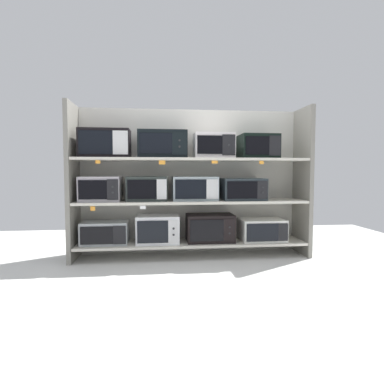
{
  "coord_description": "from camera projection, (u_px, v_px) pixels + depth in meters",
  "views": [
    {
      "loc": [
        -0.41,
        -3.84,
        1.03
      ],
      "look_at": [
        0.0,
        0.0,
        0.79
      ],
      "focal_mm": 30.06,
      "sensor_mm": 36.0,
      "label": 1
    }
  ],
  "objects": [
    {
      "name": "ground",
      "position": [
        204.0,
        286.0,
        2.93
      ],
      "size": [
        6.73,
        6.0,
        0.02
      ],
      "primitive_type": "cube",
      "color": "silver"
    },
    {
      "name": "shelf_1",
      "position": [
        192.0,
        201.0,
        3.88
      ],
      "size": [
        2.73,
        0.5,
        0.03
      ],
      "primitive_type": "cube",
      "color": "beige"
    },
    {
      "name": "price_tag_2",
      "position": [
        98.0,
        162.0,
        3.49
      ],
      "size": [
        0.05,
        0.0,
        0.04
      ],
      "primitive_type": "cube",
      "color": "orange"
    },
    {
      "name": "microwave_9",
      "position": [
        162.0,
        145.0,
        3.8
      ],
      "size": [
        0.57,
        0.36,
        0.32
      ],
      "color": "black",
      "rests_on": "shelf_2"
    },
    {
      "name": "price_tag_1",
      "position": [
        143.0,
        207.0,
        3.57
      ],
      "size": [
        0.06,
        0.0,
        0.04
      ],
      "primitive_type": "cube",
      "color": "white"
    },
    {
      "name": "microwave_6",
      "position": [
        195.0,
        188.0,
        3.87
      ],
      "size": [
        0.53,
        0.35,
        0.28
      ],
      "color": "#98A7AD",
      "rests_on": "shelf_1"
    },
    {
      "name": "price_tag_3",
      "position": [
        162.0,
        162.0,
        3.56
      ],
      "size": [
        0.07,
        0.0,
        0.05
      ],
      "primitive_type": "cube",
      "color": "orange"
    },
    {
      "name": "microwave_10",
      "position": [
        213.0,
        146.0,
        3.86
      ],
      "size": [
        0.47,
        0.35,
        0.3
      ],
      "color": "silver",
      "rests_on": "shelf_2"
    },
    {
      "name": "microwave_8",
      "position": [
        105.0,
        144.0,
        3.73
      ],
      "size": [
        0.57,
        0.33,
        0.33
      ],
      "color": "black",
      "rests_on": "shelf_2"
    },
    {
      "name": "microwave_2",
      "position": [
        210.0,
        228.0,
        3.92
      ],
      "size": [
        0.57,
        0.37,
        0.33
      ],
      "color": "black",
      "rests_on": "shelf_0"
    },
    {
      "name": "microwave_3",
      "position": [
        262.0,
        230.0,
        3.99
      ],
      "size": [
        0.54,
        0.4,
        0.26
      ],
      "color": "white",
      "rests_on": "shelf_0"
    },
    {
      "name": "microwave_5",
      "position": [
        147.0,
        189.0,
        3.81
      ],
      "size": [
        0.47,
        0.33,
        0.29
      ],
      "color": "#2B3330",
      "rests_on": "shelf_1"
    },
    {
      "name": "upright_right",
      "position": [
        303.0,
        182.0,
        4.01
      ],
      "size": [
        0.05,
        0.5,
        1.82
      ],
      "primitive_type": "cube",
      "color": "gray",
      "rests_on": "ground"
    },
    {
      "name": "microwave_11",
      "position": [
        258.0,
        147.0,
        3.92
      ],
      "size": [
        0.45,
        0.38,
        0.29
      ],
      "color": "black",
      "rests_on": "shelf_2"
    },
    {
      "name": "back_panel",
      "position": [
        190.0,
        181.0,
        4.13
      ],
      "size": [
        2.93,
        0.04,
        1.82
      ],
      "primitive_type": "cube",
      "color": "beige",
      "rests_on": "ground"
    },
    {
      "name": "microwave_1",
      "position": [
        158.0,
        229.0,
        3.85
      ],
      "size": [
        0.5,
        0.41,
        0.33
      ],
      "color": "silver",
      "rests_on": "shelf_0"
    },
    {
      "name": "microwave_7",
      "position": [
        243.0,
        189.0,
        3.93
      ],
      "size": [
        0.51,
        0.42,
        0.26
      ],
      "color": "#273035",
      "rests_on": "shelf_1"
    },
    {
      "name": "price_tag_4",
      "position": [
        215.0,
        162.0,
        3.62
      ],
      "size": [
        0.07,
        0.0,
        0.03
      ],
      "primitive_type": "cube",
      "color": "orange"
    },
    {
      "name": "microwave_0",
      "position": [
        105.0,
        233.0,
        3.79
      ],
      "size": [
        0.54,
        0.35,
        0.26
      ],
      "color": "#9AA0A4",
      "rests_on": "shelf_0"
    },
    {
      "name": "price_tag_0",
      "position": [
        93.0,
        209.0,
        3.51
      ],
      "size": [
        0.05,
        0.0,
        0.05
      ],
      "primitive_type": "cube",
      "color": "orange"
    },
    {
      "name": "shelf_2",
      "position": [
        192.0,
        160.0,
        3.85
      ],
      "size": [
        2.73,
        0.5,
        0.03
      ],
      "primitive_type": "cube",
      "color": "beige"
    },
    {
      "name": "price_tag_5",
      "position": [
        262.0,
        162.0,
        3.68
      ],
      "size": [
        0.05,
        0.0,
        0.04
      ],
      "primitive_type": "cube",
      "color": "orange"
    },
    {
      "name": "shelf_0",
      "position": [
        192.0,
        243.0,
        3.91
      ],
      "size": [
        2.73,
        0.5,
        0.03
      ],
      "primitive_type": "cube",
      "color": "beige",
      "rests_on": "ground"
    },
    {
      "name": "microwave_4",
      "position": [
        101.0,
        189.0,
        3.75
      ],
      "size": [
        0.46,
        0.4,
        0.29
      ],
      "color": "#A59FA6",
      "rests_on": "shelf_1"
    },
    {
      "name": "upright_left",
      "position": [
        73.0,
        182.0,
        3.72
      ],
      "size": [
        0.05,
        0.5,
        1.82
      ],
      "primitive_type": "cube",
      "color": "gray",
      "rests_on": "ground"
    }
  ]
}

